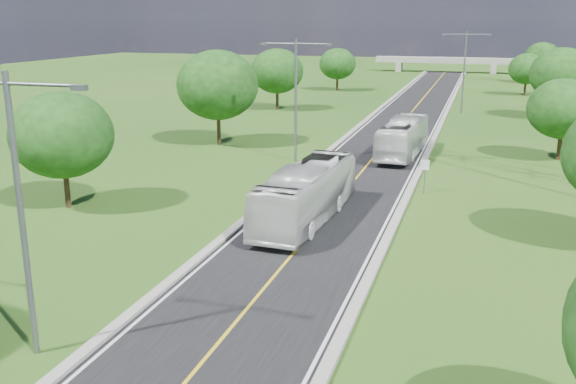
# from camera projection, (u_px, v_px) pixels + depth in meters

# --- Properties ---
(ground) EXTENTS (260.00, 260.00, 0.00)m
(ground) POSITION_uv_depth(u_px,v_px,m) (393.00, 135.00, 65.60)
(ground) COLOR #204814
(ground) RESTS_ON ground
(road) EXTENTS (8.00, 150.00, 0.06)m
(road) POSITION_uv_depth(u_px,v_px,m) (401.00, 125.00, 71.13)
(road) COLOR black
(road) RESTS_ON ground
(curb_left) EXTENTS (0.50, 150.00, 0.22)m
(curb_left) POSITION_uv_depth(u_px,v_px,m) (363.00, 123.00, 72.31)
(curb_left) COLOR gray
(curb_left) RESTS_ON ground
(curb_right) EXTENTS (0.50, 150.00, 0.22)m
(curb_right) POSITION_uv_depth(u_px,v_px,m) (440.00, 126.00, 69.91)
(curb_right) COLOR gray
(curb_right) RESTS_ON ground
(speed_limit_sign) EXTENTS (0.55, 0.09, 2.40)m
(speed_limit_sign) POSITION_uv_depth(u_px,v_px,m) (425.00, 171.00, 43.41)
(speed_limit_sign) COLOR slate
(speed_limit_sign) RESTS_ON ground
(overpass) EXTENTS (30.00, 3.00, 3.20)m
(overpass) POSITION_uv_depth(u_px,v_px,m) (446.00, 61.00, 138.75)
(overpass) COLOR gray
(overpass) RESTS_ON ground
(streetlight_near_left) EXTENTS (5.90, 0.25, 10.00)m
(streetlight_near_left) POSITION_uv_depth(u_px,v_px,m) (19.00, 193.00, 21.46)
(streetlight_near_left) COLOR slate
(streetlight_near_left) RESTS_ON ground
(streetlight_mid_left) EXTENTS (5.90, 0.25, 10.00)m
(streetlight_mid_left) POSITION_uv_depth(u_px,v_px,m) (296.00, 90.00, 51.89)
(streetlight_mid_left) COLOR slate
(streetlight_mid_left) RESTS_ON ground
(streetlight_far_right) EXTENTS (5.90, 0.25, 10.00)m
(streetlight_far_right) POSITION_uv_depth(u_px,v_px,m) (464.00, 65.00, 78.94)
(streetlight_far_right) COLOR slate
(streetlight_far_right) RESTS_ON ground
(tree_lb) EXTENTS (6.30, 6.30, 7.33)m
(tree_lb) POSITION_uv_depth(u_px,v_px,m) (62.00, 135.00, 39.38)
(tree_lb) COLOR black
(tree_lb) RESTS_ON ground
(tree_lc) EXTENTS (7.56, 7.56, 8.79)m
(tree_lc) POSITION_uv_depth(u_px,v_px,m) (218.00, 85.00, 59.14)
(tree_lc) COLOR black
(tree_lc) RESTS_ON ground
(tree_ld) EXTENTS (6.72, 6.72, 7.82)m
(tree_ld) POSITION_uv_depth(u_px,v_px,m) (277.00, 71.00, 82.01)
(tree_ld) COLOR black
(tree_ld) RESTS_ON ground
(tree_le) EXTENTS (5.88, 5.88, 6.84)m
(tree_le) POSITION_uv_depth(u_px,v_px,m) (338.00, 64.00, 103.60)
(tree_le) COLOR black
(tree_le) RESTS_ON ground
(tree_rc) EXTENTS (5.88, 5.88, 6.84)m
(tree_rc) POSITION_uv_depth(u_px,v_px,m) (564.00, 109.00, 52.85)
(tree_rc) COLOR black
(tree_rc) RESTS_ON ground
(tree_rd) EXTENTS (7.14, 7.14, 8.30)m
(tree_rd) POSITION_uv_depth(u_px,v_px,m) (562.00, 74.00, 74.17)
(tree_rd) COLOR black
(tree_rd) RESTS_ON ground
(tree_re) EXTENTS (5.46, 5.46, 6.35)m
(tree_re) POSITION_uv_depth(u_px,v_px,m) (527.00, 69.00, 97.34)
(tree_re) COLOR black
(tree_re) RESTS_ON ground
(tree_rf) EXTENTS (6.30, 6.30, 7.33)m
(tree_rf) POSITION_uv_depth(u_px,v_px,m) (542.00, 57.00, 114.63)
(tree_rf) COLOR black
(tree_rf) RESTS_ON ground
(bus_outbound) EXTENTS (3.29, 11.50, 3.17)m
(bus_outbound) POSITION_uv_depth(u_px,v_px,m) (403.00, 137.00, 55.14)
(bus_outbound) COLOR silver
(bus_outbound) RESTS_ON road
(bus_inbound) EXTENTS (3.47, 12.08, 3.33)m
(bus_inbound) POSITION_uv_depth(u_px,v_px,m) (307.00, 193.00, 37.33)
(bus_inbound) COLOR silver
(bus_inbound) RESTS_ON road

